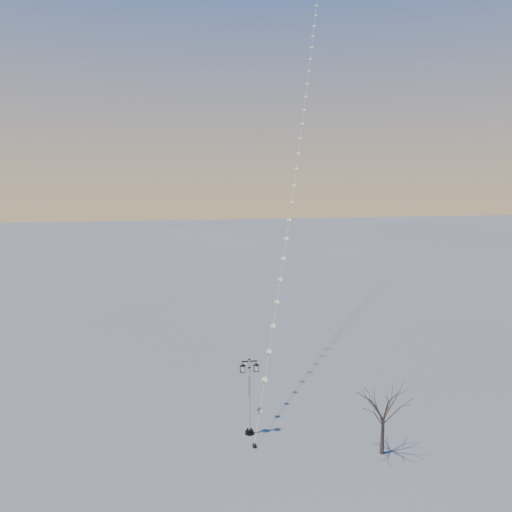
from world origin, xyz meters
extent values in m
plane|color=#5B5C5C|center=(0.00, 0.00, 0.00)|extent=(300.00, 300.00, 0.00)
cylinder|color=black|center=(-0.54, 1.78, 0.07)|extent=(0.51, 0.51, 0.14)
cylinder|color=black|center=(-0.54, 1.78, 0.21)|extent=(0.36, 0.36, 0.13)
cylinder|color=beige|center=(-0.54, 1.78, 2.39)|extent=(0.12, 0.12, 4.24)
cylinder|color=black|center=(-0.54, 1.78, 4.01)|extent=(0.18, 0.18, 0.05)
cube|color=black|center=(-0.54, 1.78, 4.37)|extent=(0.86, 0.09, 0.05)
sphere|color=black|center=(-0.54, 1.78, 4.48)|extent=(0.13, 0.13, 0.13)
pyramid|color=black|center=(-0.92, 1.80, 4.24)|extent=(0.40, 0.40, 0.13)
cube|color=beige|center=(-0.92, 1.80, 3.96)|extent=(0.23, 0.23, 0.31)
cube|color=black|center=(-0.92, 1.80, 3.79)|extent=(0.27, 0.27, 0.04)
pyramid|color=black|center=(-0.16, 1.77, 4.24)|extent=(0.40, 0.40, 0.13)
cube|color=beige|center=(-0.16, 1.77, 3.96)|extent=(0.23, 0.23, 0.31)
cube|color=black|center=(-0.16, 1.77, 3.79)|extent=(0.27, 0.27, 0.04)
cone|color=#41332A|center=(6.06, -1.46, 1.02)|extent=(0.24, 0.24, 2.03)
cylinder|color=black|center=(-0.51, 0.34, 0.11)|extent=(0.22, 0.22, 0.22)
cylinder|color=black|center=(-0.51, 0.34, 0.14)|extent=(0.03, 0.03, 0.27)
cone|color=orange|center=(8.03, 22.00, 21.19)|extent=(0.09, 0.09, 0.31)
cylinder|color=white|center=(-0.51, 0.34, 0.66)|extent=(0.02, 0.02, 0.88)
camera|label=1|loc=(-4.81, -23.15, 14.42)|focal=33.36mm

